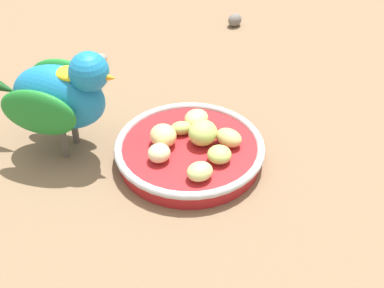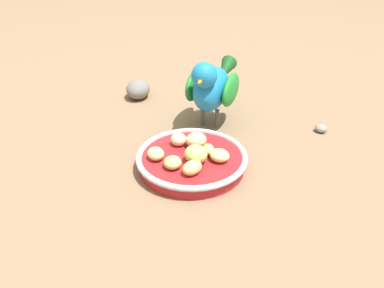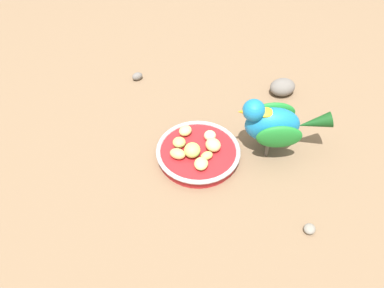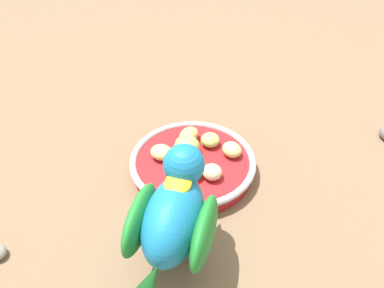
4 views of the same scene
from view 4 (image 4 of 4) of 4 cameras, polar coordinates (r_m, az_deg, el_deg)
name	(u,v)px [view 4 (image 4 of 4)]	position (r m, az deg, el deg)	size (l,w,h in m)	color
ground_plane	(199,163)	(0.66, 0.96, -2.55)	(4.00, 4.00, 0.00)	#7A6047
feeding_bowl	(195,165)	(0.64, 0.40, -2.88)	(0.19, 0.19, 0.03)	#AD1E23
apple_piece_0	(212,172)	(0.60, 2.75, -3.82)	(0.03, 0.03, 0.02)	beige
apple_piece_1	(190,169)	(0.60, -0.31, -3.46)	(0.04, 0.03, 0.03)	#E5C67F
apple_piece_2	(187,146)	(0.63, -0.67, -0.24)	(0.04, 0.04, 0.03)	#B2CC66
apple_piece_3	(210,140)	(0.65, 2.48, 0.55)	(0.03, 0.03, 0.02)	#B2CC66
apple_piece_4	(174,162)	(0.62, -2.42, -2.42)	(0.03, 0.02, 0.02)	#B2CC66
apple_piece_5	(232,150)	(0.64, 5.43, -0.76)	(0.03, 0.03, 0.02)	#C6D17A
apple_piece_6	(189,135)	(0.66, -0.41, 1.26)	(0.04, 0.03, 0.02)	tan
apple_piece_7	(161,152)	(0.63, -4.17, -1.13)	(0.03, 0.03, 0.02)	#C6D17A
parrot	(173,219)	(0.47, -2.65, -10.19)	(0.11, 0.21, 0.15)	#59544C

